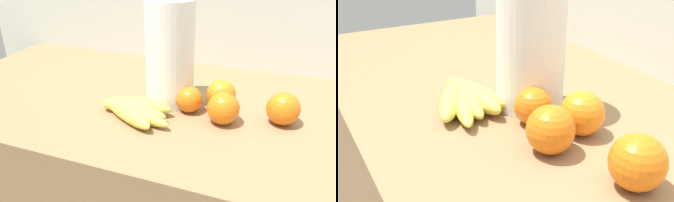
{
  "view_description": "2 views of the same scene",
  "coord_description": "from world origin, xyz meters",
  "views": [
    {
      "loc": [
        -0.01,
        -0.75,
        1.3
      ],
      "look_at": [
        -0.27,
        -0.07,
        0.94
      ],
      "focal_mm": 35.94,
      "sensor_mm": 36.0,
      "label": 1
    },
    {
      "loc": [
        0.32,
        -0.39,
        1.24
      ],
      "look_at": [
        -0.27,
        -0.06,
        0.93
      ],
      "focal_mm": 45.63,
      "sensor_mm": 36.0,
      "label": 2
    }
  ],
  "objects": [
    {
      "name": "paper_towel_roll",
      "position": [
        -0.29,
        0.0,
        1.03
      ],
      "size": [
        0.12,
        0.12,
        0.3
      ],
      "color": "white",
      "rests_on": "counter"
    },
    {
      "name": "orange_center",
      "position": [
        -0.16,
        0.02,
        0.93
      ],
      "size": [
        0.07,
        0.07,
        0.07
      ],
      "primitive_type": "sphere",
      "color": "orange",
      "rests_on": "counter"
    },
    {
      "name": "orange_back_left",
      "position": [
        -0.23,
        -0.03,
        0.93
      ],
      "size": [
        0.07,
        0.07,
        0.07
      ],
      "primitive_type": "sphere",
      "color": "orange",
      "rests_on": "counter"
    },
    {
      "name": "banana_bunch",
      "position": [
        -0.35,
        -0.11,
        0.92
      ],
      "size": [
        0.21,
        0.15,
        0.04
      ],
      "color": "#E7D04C",
      "rests_on": "counter"
    },
    {
      "name": "orange_front",
      "position": [
        -0.14,
        -0.06,
        0.93
      ],
      "size": [
        0.08,
        0.08,
        0.08
      ],
      "primitive_type": "sphere",
      "color": "orange",
      "rests_on": "counter"
    },
    {
      "name": "orange_right",
      "position": [
        -0.01,
        -0.02,
        0.93
      ],
      "size": [
        0.08,
        0.08,
        0.08
      ],
      "primitive_type": "sphere",
      "color": "orange",
      "rests_on": "counter"
    }
  ]
}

